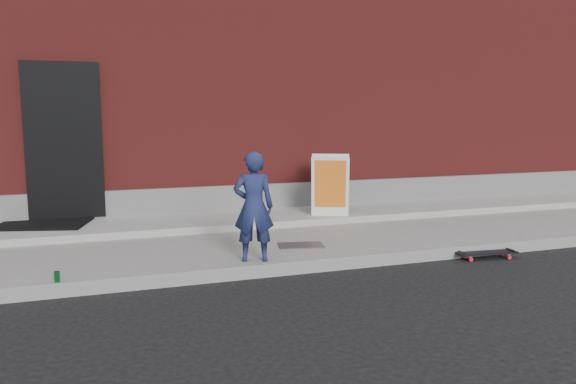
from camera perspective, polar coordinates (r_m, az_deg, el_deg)
name	(u,v)px	position (r m, az deg, el deg)	size (l,w,h in m)	color
ground	(306,274)	(6.41, 1.79, -8.31)	(80.00, 80.00, 0.00)	black
sidewalk	(267,239)	(7.76, -2.16, -4.82)	(20.00, 3.00, 0.15)	slate
apron	(250,219)	(8.58, -3.92, -2.74)	(20.00, 1.20, 0.10)	gray
building	(195,81)	(12.94, -9.46, 11.02)	(20.00, 8.10, 5.00)	maroon
child	(254,207)	(6.25, -3.52, -1.50)	(0.45, 0.30, 1.24)	#1C244E
skateboard	(487,253)	(7.44, 19.53, -5.89)	(0.77, 0.29, 0.09)	red
pizza_sign	(330,185)	(8.58, 4.31, 0.76)	(0.78, 0.83, 0.94)	white
soda_can	(57,277)	(6.02, -22.42, -7.98)	(0.06, 0.06, 0.11)	#1C8C37
doormat	(45,223)	(8.61, -23.47, -2.91)	(1.17, 0.95, 0.03)	black
utility_plate	(301,246)	(7.04, 1.33, -5.46)	(0.55, 0.35, 0.02)	#59595E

